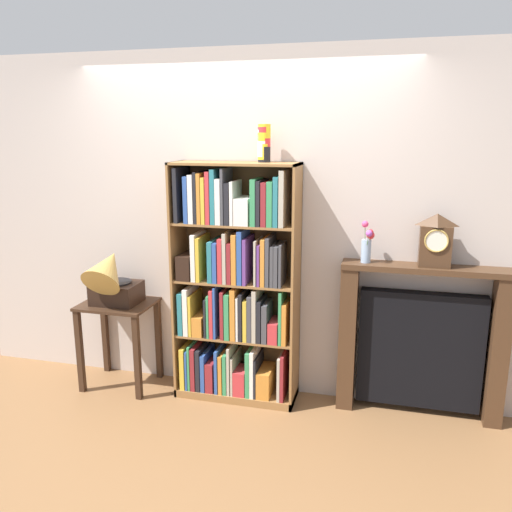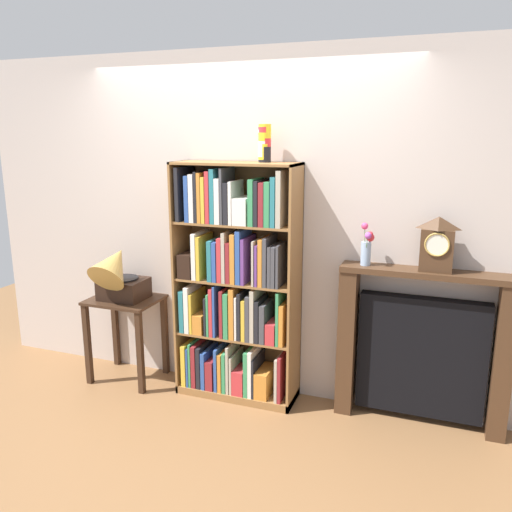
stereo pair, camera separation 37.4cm
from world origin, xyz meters
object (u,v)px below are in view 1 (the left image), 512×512
cup_stack (264,143)px  gramophone (111,278)px  fireplace_mantel (420,342)px  mantel_clock (436,240)px  bookshelf (234,290)px  flower_vase (367,244)px  side_table_left (119,324)px

cup_stack → gramophone: size_ratio=0.50×
fireplace_mantel → mantel_clock: mantel_clock is taller
bookshelf → gramophone: bearing=-172.9°
bookshelf → cup_stack: bearing=15.7°
cup_stack → bookshelf: bearing=-164.3°
cup_stack → gramophone: cup_stack is taller
cup_stack → flower_vase: size_ratio=0.88×
bookshelf → side_table_left: (-0.95, -0.05, -0.35)m
bookshelf → side_table_left: bearing=-177.1°
bookshelf → fireplace_mantel: bearing=3.8°
bookshelf → flower_vase: (0.95, 0.07, 0.38)m
gramophone → mantel_clock: 2.39m
gramophone → fireplace_mantel: gramophone is taller
bookshelf → gramophone: size_ratio=3.46×
side_table_left → gramophone: gramophone is taller
gramophone → mantel_clock: bearing=4.5°
side_table_left → flower_vase: size_ratio=2.34×
mantel_clock → flower_vase: (-0.45, -0.00, -0.05)m
cup_stack → side_table_left: size_ratio=0.37×
side_table_left → gramophone: 0.41m
bookshelf → gramophone: (-0.95, -0.12, 0.06)m
bookshelf → side_table_left: bookshelf is taller
mantel_clock → fireplace_mantel: bearing=156.0°
bookshelf → cup_stack: size_ratio=6.89×
bookshelf → mantel_clock: size_ratio=4.94×
bookshelf → cup_stack: 1.09m
fireplace_mantel → gramophone: bearing=-174.9°
gramophone → fireplace_mantel: 2.34m
cup_stack → fireplace_mantel: 1.80m
flower_vase → cup_stack: bearing=-179.5°
fireplace_mantel → flower_vase: flower_vase is taller
bookshelf → mantel_clock: (1.40, 0.07, 0.43)m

